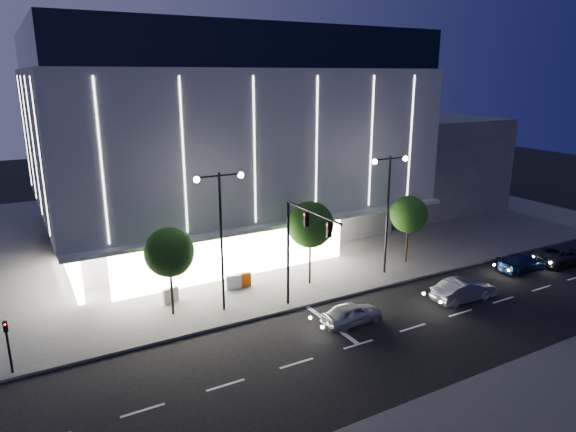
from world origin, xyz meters
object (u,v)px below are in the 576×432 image
(street_lamp_west, at_px, (221,222))
(car_fourth, at_px, (564,255))
(tree_left, at_px, (170,255))
(car_third, at_px, (523,263))
(traffic_mast, at_px, (300,238))
(tree_mid, at_px, (310,227))
(tree_right, at_px, (409,216))
(barrier_b, at_px, (170,295))
(car_second, at_px, (464,290))
(barrier_c, at_px, (243,280))
(ped_signal_far, at_px, (8,341))
(street_lamp_east, at_px, (388,198))
(car_lead, at_px, (352,314))
(barrier_d, at_px, (234,282))

(street_lamp_west, height_order, car_fourth, street_lamp_west)
(tree_left, height_order, car_third, tree_left)
(traffic_mast, distance_m, street_lamp_west, 4.89)
(tree_mid, relative_size, tree_right, 1.12)
(traffic_mast, distance_m, barrier_b, 9.58)
(car_second, bearing_deg, street_lamp_west, 69.90)
(tree_left, bearing_deg, tree_mid, 0.00)
(barrier_c, bearing_deg, ped_signal_far, -155.92)
(car_fourth, bearing_deg, car_second, 98.65)
(car_second, xyz_separation_m, barrier_b, (-17.25, 8.88, -0.10))
(ped_signal_far, relative_size, barrier_b, 2.73)
(barrier_b, relative_size, barrier_c, 1.00)
(street_lamp_east, distance_m, car_third, 12.03)
(car_fourth, bearing_deg, tree_left, 82.12)
(street_lamp_east, bearing_deg, barrier_c, 165.17)
(tree_left, xyz_separation_m, barrier_c, (5.58, 1.73, -3.38))
(tree_right, bearing_deg, barrier_b, 174.91)
(car_lead, bearing_deg, tree_left, 54.01)
(ped_signal_far, xyz_separation_m, tree_mid, (19.03, 2.52, 2.45))
(street_lamp_west, bearing_deg, barrier_d, 55.59)
(street_lamp_west, distance_m, tree_right, 16.19)
(traffic_mast, relative_size, car_third, 1.60)
(traffic_mast, height_order, street_lamp_west, street_lamp_west)
(barrier_c, bearing_deg, barrier_d, -167.57)
(tree_mid, bearing_deg, street_lamp_east, -9.69)
(tree_mid, height_order, tree_right, tree_mid)
(street_lamp_west, bearing_deg, ped_signal_far, -172.87)
(ped_signal_far, bearing_deg, barrier_b, 24.10)
(ped_signal_far, height_order, car_third, ped_signal_far)
(tree_right, bearing_deg, tree_left, 180.00)
(street_lamp_east, height_order, car_fourth, street_lamp_east)
(street_lamp_west, height_order, car_third, street_lamp_west)
(tree_mid, xyz_separation_m, tree_right, (9.00, -0.00, -0.45))
(car_fourth, bearing_deg, barrier_b, 78.94)
(tree_mid, height_order, barrier_d, tree_mid)
(tree_mid, relative_size, car_second, 1.36)
(tree_mid, height_order, car_third, tree_mid)
(car_lead, bearing_deg, barrier_d, 27.00)
(barrier_c, bearing_deg, barrier_b, -171.42)
(ped_signal_far, distance_m, barrier_b, 10.33)
(ped_signal_far, distance_m, tree_mid, 19.35)
(tree_left, relative_size, barrier_c, 5.20)
(tree_right, bearing_deg, traffic_mast, -162.98)
(street_lamp_west, relative_size, tree_mid, 1.46)
(car_fourth, bearing_deg, barrier_d, 76.43)
(barrier_b, distance_m, barrier_c, 5.25)
(barrier_b, bearing_deg, tree_left, -116.88)
(car_third, bearing_deg, car_fourth, -98.24)
(car_lead, distance_m, car_third, 16.66)
(traffic_mast, distance_m, barrier_d, 7.24)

